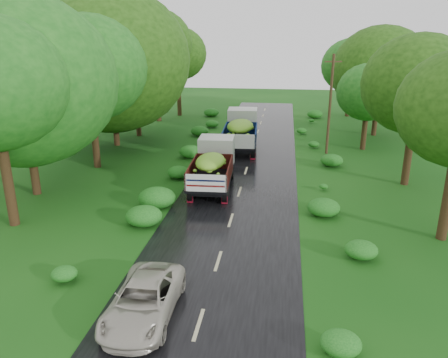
% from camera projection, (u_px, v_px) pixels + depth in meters
% --- Properties ---
extents(ground, '(120.00, 120.00, 0.00)m').
position_uv_depth(ground, '(199.00, 325.00, 13.52)').
color(ground, '#0F430E').
rests_on(ground, ground).
extents(road, '(6.50, 80.00, 0.02)m').
position_uv_depth(road, '(222.00, 249.00, 18.21)').
color(road, black).
rests_on(road, ground).
extents(road_lines, '(0.12, 69.60, 0.00)m').
position_uv_depth(road_lines, '(225.00, 238.00, 19.15)').
color(road_lines, '#BFB78C').
rests_on(road_lines, road).
extents(truck_near, '(2.41, 6.16, 2.55)m').
position_uv_depth(truck_near, '(213.00, 163.00, 25.18)').
color(truck_near, black).
rests_on(truck_near, ground).
extents(truck_far, '(2.67, 6.78, 2.80)m').
position_uv_depth(truck_far, '(241.00, 129.00, 33.33)').
color(truck_far, black).
rests_on(truck_far, ground).
extents(car, '(2.00, 4.24, 1.17)m').
position_uv_depth(car, '(144.00, 300.00, 13.73)').
color(car, '#BDB7A8').
rests_on(car, road).
extents(utility_pole, '(1.23, 0.44, 7.20)m').
position_uv_depth(utility_pole, '(330.00, 104.00, 31.47)').
color(utility_pole, '#382616').
rests_on(utility_pole, ground).
extents(trees_left, '(6.18, 32.44, 9.35)m').
position_uv_depth(trees_left, '(108.00, 64.00, 31.48)').
color(trees_left, black).
rests_on(trees_left, ground).
extents(trees_right, '(5.30, 33.10, 7.45)m').
position_uv_depth(trees_right, '(383.00, 78.00, 32.24)').
color(trees_right, black).
rests_on(trees_right, ground).
extents(shrubs, '(11.90, 44.00, 0.70)m').
position_uv_depth(shrubs, '(243.00, 175.00, 26.55)').
color(shrubs, '#145617').
rests_on(shrubs, ground).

